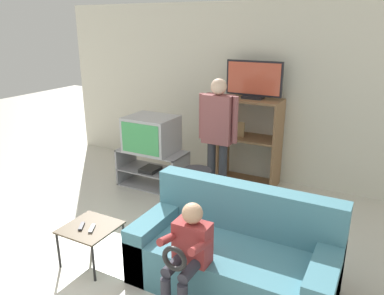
% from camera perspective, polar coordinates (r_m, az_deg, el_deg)
% --- Properties ---
extents(wall_back, '(6.40, 0.06, 2.60)m').
position_cam_1_polar(wall_back, '(5.73, 7.65, 8.27)').
color(wall_back, silver).
rests_on(wall_back, ground_plane).
extents(tv_stand, '(1.00, 0.48, 0.55)m').
position_cam_1_polar(tv_stand, '(5.51, -6.04, -3.24)').
color(tv_stand, '#939399').
rests_on(tv_stand, ground_plane).
extents(television_main, '(0.68, 0.57, 0.50)m').
position_cam_1_polar(television_main, '(5.35, -6.21, 2.07)').
color(television_main, '#B2B2B7').
rests_on(television_main, tv_stand).
extents(media_shelf, '(0.87, 0.47, 1.28)m').
position_cam_1_polar(media_shelf, '(5.52, 8.72, 0.93)').
color(media_shelf, '#8E6642').
rests_on(media_shelf, ground_plane).
extents(television_flat, '(0.81, 0.20, 0.53)m').
position_cam_1_polar(television_flat, '(5.35, 9.40, 10.02)').
color(television_flat, black).
rests_on(television_flat, media_shelf).
extents(folding_stool, '(0.40, 0.40, 0.64)m').
position_cam_1_polar(folding_stool, '(4.48, 0.70, -4.82)').
color(folding_stool, black).
rests_on(folding_stool, ground_plane).
extents(snack_table, '(0.50, 0.50, 0.40)m').
position_cam_1_polar(snack_table, '(3.90, -15.21, -12.07)').
color(snack_table, brown).
rests_on(snack_table, ground_plane).
extents(remote_control_black, '(0.10, 0.14, 0.02)m').
position_cam_1_polar(remote_control_black, '(3.88, -16.49, -11.44)').
color(remote_control_black, '#232328').
rests_on(remote_control_black, snack_table).
extents(remote_control_white, '(0.10, 0.14, 0.02)m').
position_cam_1_polar(remote_control_white, '(3.82, -15.00, -11.84)').
color(remote_control_white, gray).
rests_on(remote_control_white, snack_table).
extents(couch, '(1.79, 0.84, 0.88)m').
position_cam_1_polar(couch, '(3.53, 6.44, -16.03)').
color(couch, teal).
rests_on(couch, ground_plane).
extents(person_standing_adult, '(0.53, 0.20, 1.65)m').
position_cam_1_polar(person_standing_adult, '(4.78, 3.95, 2.75)').
color(person_standing_adult, '#2D2D33').
rests_on(person_standing_adult, ground_plane).
extents(person_seated_child, '(0.33, 0.43, 0.95)m').
position_cam_1_polar(person_seated_child, '(3.08, -0.72, -15.54)').
color(person_seated_child, '#2D2D38').
rests_on(person_seated_child, ground_plane).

